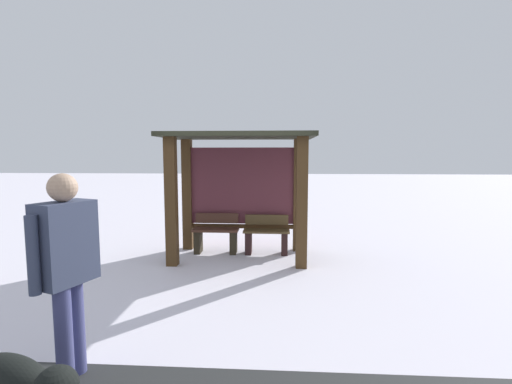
# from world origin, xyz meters

# --- Properties ---
(ground_plane) EXTENTS (60.00, 60.00, 0.00)m
(ground_plane) POSITION_xyz_m (0.00, 0.00, 0.00)
(ground_plane) COLOR silver
(bus_shelter) EXTENTS (2.75, 1.62, 2.34)m
(bus_shelter) POSITION_xyz_m (0.00, 0.16, 1.62)
(bus_shelter) COLOR #442E17
(bus_shelter) RESTS_ON ground
(bench_left_inside) EXTENTS (0.91, 0.37, 0.78)m
(bench_left_inside) POSITION_xyz_m (-0.50, 0.29, 0.35)
(bench_left_inside) COLOR #472A1F
(bench_left_inside) RESTS_ON ground
(bench_center_inside) EXTENTS (0.91, 0.35, 0.76)m
(bench_center_inside) POSITION_xyz_m (0.50, 0.29, 0.34)
(bench_center_inside) COLOR #4F3D22
(bench_center_inside) RESTS_ON ground
(person_walking) EXTENTS (0.41, 0.65, 1.81)m
(person_walking) POSITION_xyz_m (-1.05, -3.88, 1.07)
(person_walking) COLOR #3A425D
(person_walking) RESTS_ON ground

